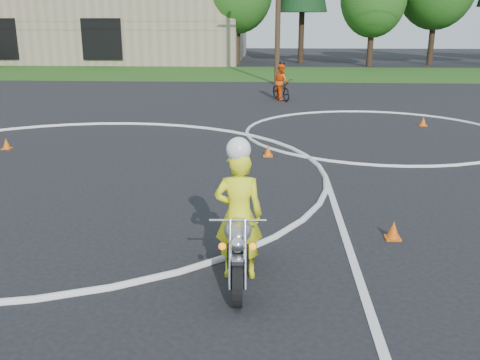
{
  "coord_description": "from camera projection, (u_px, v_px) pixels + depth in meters",
  "views": [
    {
      "loc": [
        4.79,
        -8.5,
        3.37
      ],
      "look_at": [
        4.33,
        -0.96,
        1.1
      ],
      "focal_mm": 40.0,
      "sensor_mm": 36.0,
      "label": 1
    }
  ],
  "objects": [
    {
      "name": "grass_strip",
      "position": [
        200.0,
        73.0,
        35.18
      ],
      "size": [
        120.0,
        10.0,
        0.02
      ],
      "primitive_type": "cube",
      "color": "#1E4714",
      "rests_on": "ground"
    },
    {
      "name": "course_markings",
      "position": [
        167.0,
        160.0,
        13.4
      ],
      "size": [
        19.05,
        19.05,
        0.12
      ],
      "color": "silver",
      "rests_on": "ground"
    },
    {
      "name": "primary_motorcycle",
      "position": [
        238.0,
        245.0,
        7.06
      ],
      "size": [
        0.7,
        2.0,
        1.05
      ],
      "rotation": [
        0.0,
        0.0,
        0.05
      ],
      "color": "black",
      "rests_on": "ground"
    },
    {
      "name": "rider_primary_grp",
      "position": [
        239.0,
        211.0,
        7.07
      ],
      "size": [
        0.67,
        0.46,
        1.95
      ],
      "rotation": [
        0.0,
        0.0,
        0.05
      ],
      "color": "#F7FF1A",
      "rests_on": "ground"
    },
    {
      "name": "rider_second_grp",
      "position": [
        281.0,
        86.0,
        23.31
      ],
      "size": [
        1.24,
        1.88,
        1.71
      ],
      "rotation": [
        0.0,
        0.0,
        0.39
      ],
      "color": "black",
      "rests_on": "ground"
    },
    {
      "name": "traffic_cones",
      "position": [
        264.0,
        160.0,
        12.87
      ],
      "size": [
        14.74,
        11.3,
        0.3
      ],
      "color": "#DF570B",
      "rests_on": "ground"
    },
    {
      "name": "warehouse",
      "position": [
        17.0,
        11.0,
        47.45
      ],
      "size": [
        41.0,
        17.0,
        8.3
      ],
      "color": "tan",
      "rests_on": "ground"
    }
  ]
}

